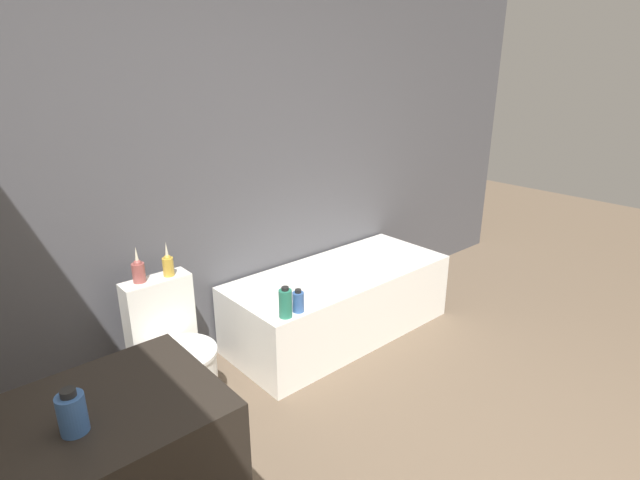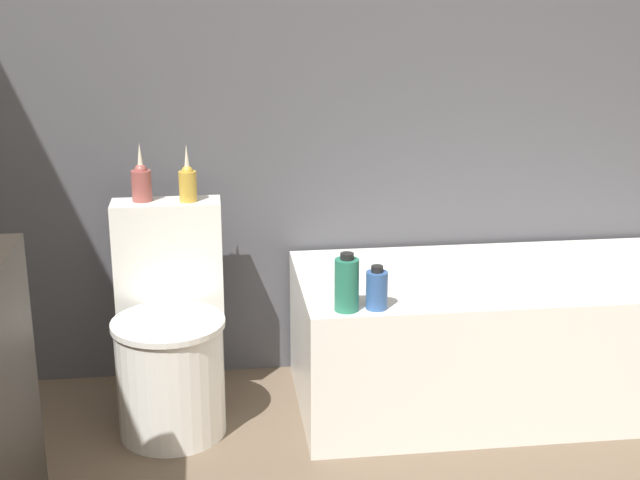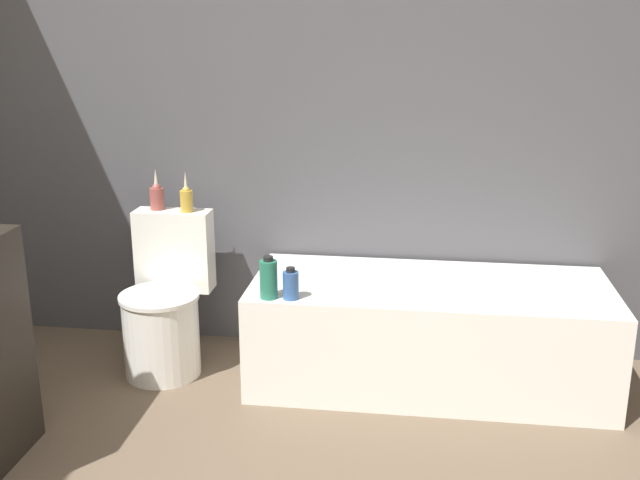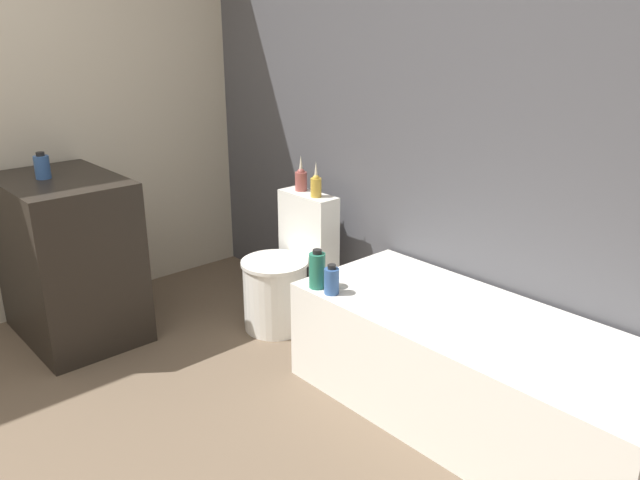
{
  "view_description": "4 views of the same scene",
  "coord_description": "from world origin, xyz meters",
  "px_view_note": "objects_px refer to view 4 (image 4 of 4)",
  "views": [
    {
      "loc": [
        -1.45,
        -0.41,
        1.86
      ],
      "look_at": [
        0.33,
        1.62,
        0.89
      ],
      "focal_mm": 28.0,
      "sensor_mm": 36.0,
      "label": 1
    },
    {
      "loc": [
        -0.33,
        -0.93,
        1.51
      ],
      "look_at": [
        -0.01,
        1.62,
        0.72
      ],
      "focal_mm": 50.0,
      "sensor_mm": 36.0,
      "label": 2
    },
    {
      "loc": [
        0.7,
        -1.32,
        1.63
      ],
      "look_at": [
        0.28,
        1.69,
        0.73
      ],
      "focal_mm": 42.0,
      "sensor_mm": 36.0,
      "label": 3
    },
    {
      "loc": [
        2.06,
        -0.14,
        1.66
      ],
      "look_at": [
        0.08,
        1.63,
        0.71
      ],
      "focal_mm": 35.0,
      "sensor_mm": 36.0,
      "label": 4
    }
  ],
  "objects_px": {
    "bathtub": "(473,369)",
    "vase_silver": "(316,185)",
    "soap_bottle_glass": "(42,167)",
    "vase_gold": "(301,179)",
    "shampoo_bottle_short": "(332,280)",
    "toilet": "(285,275)",
    "shampoo_bottle_tall": "(317,270)"
  },
  "relations": [
    {
      "from": "bathtub",
      "to": "vase_silver",
      "type": "distance_m",
      "value": 1.31
    },
    {
      "from": "vase_silver",
      "to": "soap_bottle_glass",
      "type": "bearing_deg",
      "value": -125.05
    },
    {
      "from": "vase_gold",
      "to": "shampoo_bottle_short",
      "type": "height_order",
      "value": "vase_gold"
    },
    {
      "from": "toilet",
      "to": "shampoo_bottle_short",
      "type": "xyz_separation_m",
      "value": [
        0.66,
        -0.25,
        0.25
      ]
    },
    {
      "from": "toilet",
      "to": "vase_silver",
      "type": "bearing_deg",
      "value": 64.86
    },
    {
      "from": "bathtub",
      "to": "vase_silver",
      "type": "relative_size",
      "value": 8.16
    },
    {
      "from": "vase_gold",
      "to": "vase_silver",
      "type": "xyz_separation_m",
      "value": [
        0.16,
        -0.03,
        -0.0
      ]
    },
    {
      "from": "bathtub",
      "to": "toilet",
      "type": "relative_size",
      "value": 2.18
    },
    {
      "from": "vase_gold",
      "to": "toilet",
      "type": "bearing_deg",
      "value": -67.86
    },
    {
      "from": "shampoo_bottle_tall",
      "to": "shampoo_bottle_short",
      "type": "distance_m",
      "value": 0.1
    },
    {
      "from": "soap_bottle_glass",
      "to": "vase_gold",
      "type": "distance_m",
      "value": 1.36
    },
    {
      "from": "toilet",
      "to": "shampoo_bottle_tall",
      "type": "xyz_separation_m",
      "value": [
        0.56,
        -0.25,
        0.27
      ]
    },
    {
      "from": "bathtub",
      "to": "soap_bottle_glass",
      "type": "bearing_deg",
      "value": -152.95
    },
    {
      "from": "bathtub",
      "to": "toilet",
      "type": "height_order",
      "value": "toilet"
    },
    {
      "from": "vase_gold",
      "to": "shampoo_bottle_tall",
      "type": "distance_m",
      "value": 0.82
    },
    {
      "from": "soap_bottle_glass",
      "to": "vase_silver",
      "type": "height_order",
      "value": "soap_bottle_glass"
    },
    {
      "from": "shampoo_bottle_short",
      "to": "soap_bottle_glass",
      "type": "bearing_deg",
      "value": -152.06
    },
    {
      "from": "vase_gold",
      "to": "shampoo_bottle_short",
      "type": "xyz_separation_m",
      "value": [
        0.73,
        -0.44,
        -0.26
      ]
    },
    {
      "from": "vase_silver",
      "to": "shampoo_bottle_short",
      "type": "height_order",
      "value": "vase_silver"
    },
    {
      "from": "bathtub",
      "to": "toilet",
      "type": "distance_m",
      "value": 1.25
    },
    {
      "from": "bathtub",
      "to": "vase_gold",
      "type": "height_order",
      "value": "vase_gold"
    },
    {
      "from": "shampoo_bottle_tall",
      "to": "shampoo_bottle_short",
      "type": "bearing_deg",
      "value": 1.68
    },
    {
      "from": "vase_gold",
      "to": "soap_bottle_glass",
      "type": "bearing_deg",
      "value": -118.99
    },
    {
      "from": "toilet",
      "to": "vase_silver",
      "type": "xyz_separation_m",
      "value": [
        0.08,
        0.17,
        0.51
      ]
    },
    {
      "from": "toilet",
      "to": "vase_silver",
      "type": "relative_size",
      "value": 3.74
    },
    {
      "from": "soap_bottle_glass",
      "to": "vase_silver",
      "type": "xyz_separation_m",
      "value": [
        0.81,
        1.15,
        -0.14
      ]
    },
    {
      "from": "bathtub",
      "to": "vase_silver",
      "type": "height_order",
      "value": "vase_silver"
    },
    {
      "from": "soap_bottle_glass",
      "to": "vase_silver",
      "type": "bearing_deg",
      "value": 54.95
    },
    {
      "from": "bathtub",
      "to": "soap_bottle_glass",
      "type": "relative_size",
      "value": 11.78
    },
    {
      "from": "toilet",
      "to": "bathtub",
      "type": "bearing_deg",
      "value": 1.09
    },
    {
      "from": "bathtub",
      "to": "vase_gold",
      "type": "xyz_separation_m",
      "value": [
        -1.33,
        0.17,
        0.56
      ]
    },
    {
      "from": "soap_bottle_glass",
      "to": "shampoo_bottle_tall",
      "type": "xyz_separation_m",
      "value": [
        1.29,
        0.73,
        -0.38
      ]
    }
  ]
}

